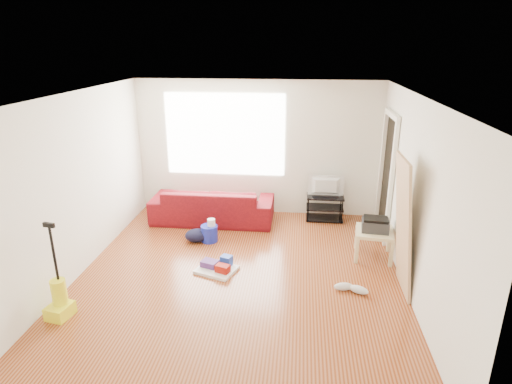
# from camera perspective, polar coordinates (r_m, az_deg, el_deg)

# --- Properties ---
(room) EXTENTS (4.51, 5.01, 2.51)m
(room) POSITION_cam_1_polar(r_m,az_deg,el_deg) (5.71, -1.53, 0.32)
(room) COLOR maroon
(room) RESTS_ON ground
(sofa) EXTENTS (2.19, 0.86, 0.64)m
(sofa) POSITION_cam_1_polar(r_m,az_deg,el_deg) (7.95, -5.72, -3.80)
(sofa) COLOR #45080F
(sofa) RESTS_ON ground
(tv_stand) EXTENTS (0.67, 0.38, 0.46)m
(tv_stand) POSITION_cam_1_polar(r_m,az_deg,el_deg) (7.97, 9.14, -2.04)
(tv_stand) COLOR black
(tv_stand) RESTS_ON ground
(tv) EXTENTS (0.65, 0.08, 0.37)m
(tv) POSITION_cam_1_polar(r_m,az_deg,el_deg) (7.84, 9.30, 0.74)
(tv) COLOR black
(tv) RESTS_ON tv_stand
(side_table) EXTENTS (0.60, 0.60, 0.44)m
(side_table) POSITION_cam_1_polar(r_m,az_deg,el_deg) (6.71, 15.50, -5.52)
(side_table) COLOR tan
(side_table) RESTS_ON ground
(printer) EXTENTS (0.42, 0.34, 0.21)m
(printer) POSITION_cam_1_polar(r_m,az_deg,el_deg) (6.65, 15.63, -4.19)
(printer) COLOR #29292B
(printer) RESTS_ON side_table
(bucket) EXTENTS (0.32, 0.32, 0.27)m
(bucket) POSITION_cam_1_polar(r_m,az_deg,el_deg) (7.18, -6.20, -6.49)
(bucket) COLOR #1825B0
(bucket) RESTS_ON ground
(toilet_paper) EXTENTS (0.13, 0.13, 0.12)m
(toilet_paper) POSITION_cam_1_polar(r_m,az_deg,el_deg) (7.09, -5.94, -5.08)
(toilet_paper) COLOR white
(toilet_paper) RESTS_ON bucket
(cleaning_tray) EXTENTS (0.65, 0.58, 0.19)m
(cleaning_tray) POSITION_cam_1_polar(r_m,az_deg,el_deg) (6.27, -5.14, -9.93)
(cleaning_tray) COLOR white
(cleaning_tray) RESTS_ON ground
(backpack) EXTENTS (0.45, 0.40, 0.21)m
(backpack) POSITION_cam_1_polar(r_m,az_deg,el_deg) (7.19, -7.86, -6.51)
(backpack) COLOR #141334
(backpack) RESTS_ON ground
(sneakers) EXTENTS (0.47, 0.24, 0.11)m
(sneakers) POSITION_cam_1_polar(r_m,az_deg,el_deg) (5.91, 12.57, -12.41)
(sneakers) COLOR silver
(sneakers) RESTS_ON ground
(vacuum) EXTENTS (0.30, 0.33, 1.20)m
(vacuum) POSITION_cam_1_polar(r_m,az_deg,el_deg) (5.74, -24.75, -12.91)
(vacuum) COLOR yellow
(vacuum) RESTS_ON ground
(door_panel) EXTENTS (0.23, 0.73, 1.81)m
(door_panel) POSITION_cam_1_polar(r_m,az_deg,el_deg) (6.16, 18.12, -12.13)
(door_panel) COLOR tan
(door_panel) RESTS_ON ground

